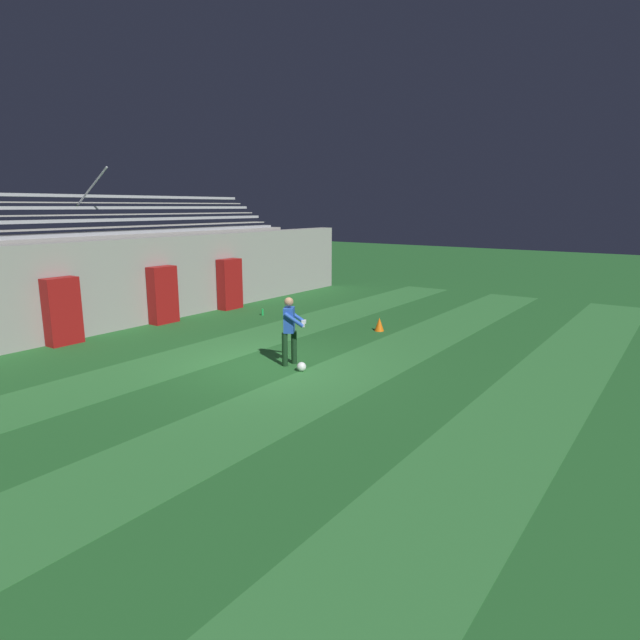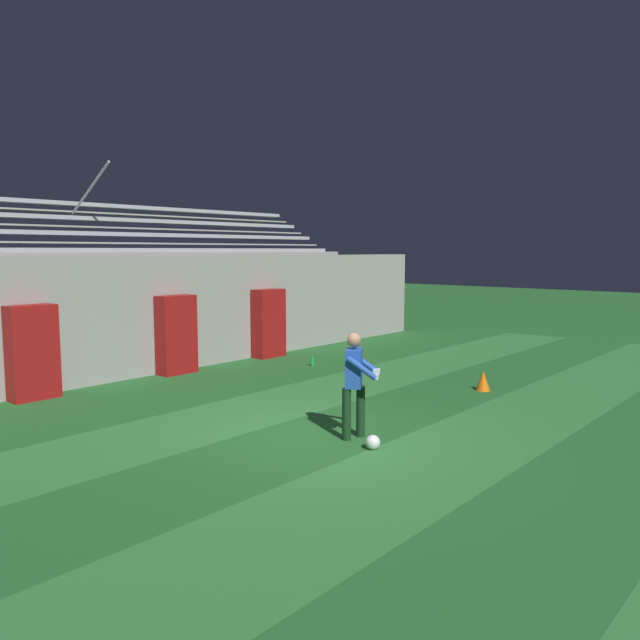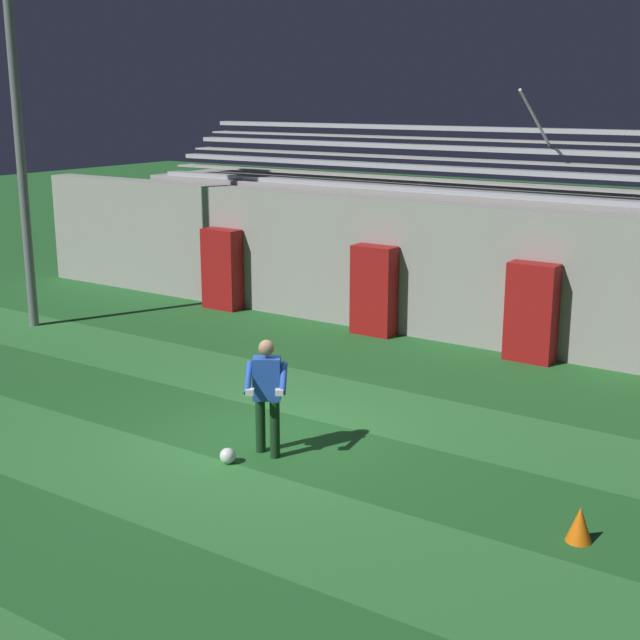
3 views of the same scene
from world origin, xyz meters
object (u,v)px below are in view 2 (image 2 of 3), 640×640
Objects in this scene: water_bottle at (312,361)px; padding_pillar_far_right at (269,323)px; goalkeeper at (355,379)px; padding_pillar_gate_left at (32,352)px; padding_pillar_gate_right at (176,335)px; traffic_cone at (483,381)px; soccer_ball at (373,442)px.

padding_pillar_far_right is at bearing 82.18° from water_bottle.
padding_pillar_far_right reaches higher than goalkeeper.
padding_pillar_gate_left is at bearing 180.00° from padding_pillar_far_right.
water_bottle is at bearing -32.87° from padding_pillar_gate_right.
traffic_cone reaches higher than water_bottle.
padding_pillar_gate_right is 3.47m from water_bottle.
traffic_cone is 1.75× the size of water_bottle.
padding_pillar_gate_right is 1.13× the size of goalkeeper.
padding_pillar_gate_right is 7.19m from soccer_ball.
padding_pillar_far_right is 2.02m from water_bottle.
soccer_ball is at bearing -130.94° from water_bottle.
goalkeeper is 1.04m from soccer_ball.
padding_pillar_gate_left reaches higher than traffic_cone.
goalkeeper is (2.10, -6.41, 0.01)m from padding_pillar_gate_left.
padding_pillar_gate_right is 4.48× the size of traffic_cone.
soccer_ball is at bearing -173.36° from traffic_cone.
traffic_cone reaches higher than soccer_ball.
goalkeeper is 3.98× the size of traffic_cone.
traffic_cone is (4.71, 0.55, 0.10)m from soccer_ball.
water_bottle is at bearing -97.82° from padding_pillar_far_right.
traffic_cone is at bearing -64.17° from padding_pillar_gate_right.
padding_pillar_far_right is (3.09, 0.00, 0.00)m from padding_pillar_gate_right.
padding_pillar_far_right is 7.79m from goalkeeper.
traffic_cone is at bearing -86.67° from water_bottle.
padding_pillar_gate_right is 7.16m from traffic_cone.
padding_pillar_gate_right is 3.09m from padding_pillar_far_right.
traffic_cone is (0.01, -6.41, -0.73)m from padding_pillar_far_right.
padding_pillar_gate_left is 6.74m from goalkeeper.
padding_pillar_gate_left is 6.53m from padding_pillar_far_right.
traffic_cone is at bearing 6.64° from soccer_ball.
padding_pillar_gate_left reaches higher than soccer_ball.
padding_pillar_gate_right is (3.44, 0.00, 0.00)m from padding_pillar_gate_left.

